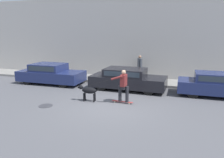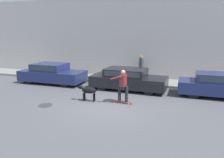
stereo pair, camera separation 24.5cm
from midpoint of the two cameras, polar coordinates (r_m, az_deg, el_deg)
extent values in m
plane|color=#545459|center=(10.16, -1.26, -7.14)|extent=(36.00, 36.00, 0.00)
cube|color=#B2ADA8|center=(15.95, 6.45, 10.55)|extent=(32.00, 0.30, 5.88)
cube|color=gray|center=(15.08, 5.26, -0.48)|extent=(30.00, 2.16, 0.16)
cylinder|color=black|center=(15.14, -10.07, 0.37)|extent=(0.64, 0.20, 0.64)
cylinder|color=black|center=(13.77, -13.16, -0.93)|extent=(0.64, 0.20, 0.64)
cylinder|color=black|center=(16.54, -18.32, 0.93)|extent=(0.64, 0.20, 0.64)
cylinder|color=black|center=(15.30, -21.82, -0.19)|extent=(0.64, 0.20, 0.64)
cube|color=navy|center=(15.10, -16.02, 0.83)|extent=(4.33, 1.86, 0.65)
cube|color=navy|center=(15.10, -16.69, 2.97)|extent=(2.11, 1.67, 0.48)
cube|color=#28333D|center=(14.43, -18.56, 2.54)|extent=(1.85, 0.02, 0.30)
cylinder|color=black|center=(13.51, 10.21, -1.06)|extent=(0.64, 0.22, 0.63)
cylinder|color=black|center=(11.98, 8.93, -2.71)|extent=(0.64, 0.22, 0.63)
cylinder|color=black|center=(14.19, -0.77, -0.24)|extent=(0.64, 0.22, 0.63)
cylinder|color=black|center=(12.74, -3.27, -1.68)|extent=(0.64, 0.22, 0.63)
cube|color=black|center=(12.99, 3.68, -0.57)|extent=(4.48, 1.99, 0.63)
cube|color=black|center=(12.94, 2.96, 1.81)|extent=(2.42, 1.74, 0.44)
cube|color=#28333D|center=(12.15, 1.83, 1.25)|extent=(2.08, 0.08, 0.28)
cylinder|color=black|center=(13.38, 19.69, -1.63)|extent=(0.67, 0.20, 0.67)
cylinder|color=black|center=(12.01, 19.84, -3.16)|extent=(0.67, 0.20, 0.67)
cube|color=navy|center=(12.77, 25.57, -1.94)|extent=(4.15, 1.68, 0.62)
cube|color=navy|center=(12.64, 25.05, 0.45)|extent=(2.09, 1.50, 0.45)
cube|color=#28333D|center=(11.91, 25.47, -0.13)|extent=(1.83, 0.02, 0.29)
cylinder|color=black|center=(10.91, -8.02, -4.74)|extent=(0.07, 0.07, 0.42)
cylinder|color=black|center=(11.06, -7.68, -4.49)|extent=(0.07, 0.07, 0.42)
cylinder|color=black|center=(10.73, -5.40, -4.96)|extent=(0.07, 0.07, 0.42)
cylinder|color=black|center=(10.88, -5.10, -4.71)|extent=(0.07, 0.07, 0.42)
ellipsoid|color=black|center=(10.80, -6.60, -2.99)|extent=(0.77, 0.35, 0.31)
sphere|color=black|center=(10.93, -8.78, -2.12)|extent=(0.21, 0.21, 0.21)
cylinder|color=black|center=(10.97, -9.23, -2.16)|extent=(0.12, 0.10, 0.09)
cylinder|color=black|center=(10.62, -4.12, -2.68)|extent=(0.30, 0.06, 0.23)
cylinder|color=beige|center=(10.66, 0.05, -6.00)|extent=(0.07, 0.03, 0.07)
cylinder|color=beige|center=(10.80, 0.35, -5.77)|extent=(0.07, 0.03, 0.07)
cylinder|color=beige|center=(10.43, 3.85, -6.45)|extent=(0.07, 0.03, 0.07)
cylinder|color=beige|center=(10.56, 4.10, -6.21)|extent=(0.07, 0.03, 0.07)
cube|color=#A82D2D|center=(10.59, 2.07, -5.89)|extent=(1.03, 0.19, 0.02)
cylinder|color=#232328|center=(10.52, 1.43, -3.79)|extent=(0.16, 0.16, 0.77)
cylinder|color=#232328|center=(10.41, 3.29, -3.98)|extent=(0.16, 0.16, 0.77)
cube|color=#232328|center=(10.38, 2.37, -2.26)|extent=(0.21, 0.36, 0.15)
cube|color=maroon|center=(10.30, 2.38, -0.34)|extent=(0.25, 0.46, 0.56)
sphere|color=tan|center=(10.23, 2.40, 1.77)|extent=(0.21, 0.21, 0.21)
cylinder|color=maroon|center=(10.56, 2.86, -0.21)|extent=(0.10, 0.10, 0.53)
cylinder|color=maroon|center=(10.09, 0.51, 0.29)|extent=(0.54, 0.11, 0.26)
cylinder|color=black|center=(10.54, -4.94, -1.22)|extent=(1.60, 0.04, 0.55)
cylinder|color=#3D4760|center=(15.49, 6.66, 1.68)|extent=(0.16, 0.16, 0.83)
cylinder|color=#3D4760|center=(15.31, 6.81, 1.56)|extent=(0.16, 0.16, 0.83)
cube|color=#424751|center=(15.29, 6.80, 4.25)|extent=(0.39, 0.50, 0.60)
cylinder|color=#424751|center=(15.55, 6.57, 4.44)|extent=(0.10, 0.10, 0.57)
cylinder|color=#424751|center=(15.02, 7.03, 4.16)|extent=(0.10, 0.10, 0.57)
sphere|color=#997056|center=(15.24, 6.84, 5.77)|extent=(0.21, 0.21, 0.21)
cube|color=black|center=(15.61, 6.54, 2.90)|extent=(0.22, 0.33, 0.28)
cylinder|color=#38383D|center=(10.70, -17.57, -6.69)|extent=(0.64, 0.64, 0.01)
cylinder|color=red|center=(17.08, -21.08, 1.05)|extent=(0.17, 0.17, 0.63)
sphere|color=red|center=(17.02, -21.17, 2.24)|extent=(0.18, 0.18, 0.18)
camera|label=1|loc=(0.12, -90.61, -0.13)|focal=35.00mm
camera|label=2|loc=(0.12, 89.39, 0.13)|focal=35.00mm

